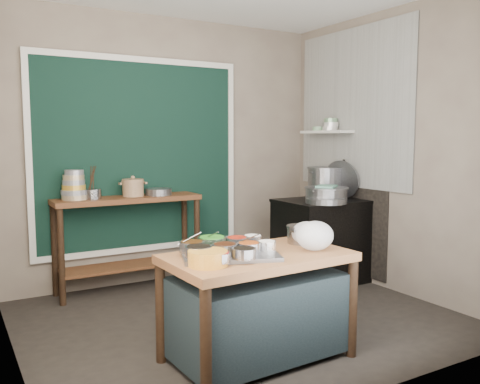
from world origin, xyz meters
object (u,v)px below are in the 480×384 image
condiment_tray (229,254)px  utensil_cup (93,194)px  steamer (326,194)px  saucepan (302,234)px  ceramic_crock (133,189)px  stove_block (323,242)px  stock_pot (325,182)px  yellow_basin (208,258)px  prep_table (258,307)px  back_counter (129,244)px

condiment_tray → utensil_cup: utensil_cup is taller
steamer → saucepan: bearing=-136.7°
utensil_cup → ceramic_crock: (0.42, 0.05, 0.03)m
stove_block → stock_pot: bearing=46.0°
yellow_basin → ceramic_crock: 2.19m
yellow_basin → ceramic_crock: bearing=83.4°
condiment_tray → prep_table: bearing=-7.8°
stove_block → yellow_basin: stove_block is taller
back_counter → ceramic_crock: bearing=14.8°
yellow_basin → saucepan: (0.92, 0.25, 0.02)m
prep_table → saucepan: saucepan is taller
condiment_tray → yellow_basin: size_ratio=2.54×
saucepan → back_counter: bearing=90.0°
stove_block → steamer: bearing=-119.0°
prep_table → condiment_tray: 0.44m
yellow_basin → utensil_cup: utensil_cup is taller
stock_pot → stove_block: bearing=-134.0°
yellow_basin → condiment_tray: bearing=32.4°
stock_pot → ceramic_crock: bearing=164.7°
stove_block → yellow_basin: (-2.09, -1.42, 0.37)m
back_counter → saucepan: (0.73, -1.90, 0.34)m
saucepan → utensil_cup: utensil_cup is taller
back_counter → utensil_cup: size_ratio=8.79×
saucepan → yellow_basin: bearing=174.2°
stock_pot → steamer: 0.43m
ceramic_crock → stock_pot: (2.02, -0.55, 0.02)m
stove_block → steamer: 0.55m
ceramic_crock → steamer: (1.76, -0.89, -0.07)m
stove_block → saucepan: 1.70m
stove_block → ceramic_crock: size_ratio=3.94×
back_counter → condiment_tray: size_ratio=2.30×
prep_table → yellow_basin: size_ratio=5.05×
utensil_cup → steamer: bearing=-21.1°
utensil_cup → stock_pot: bearing=-11.8°
saucepan → ceramic_crock: ceramic_crock is taller
saucepan → utensil_cup: bearing=99.0°
condiment_tray → stove_block: bearing=34.5°
back_counter → yellow_basin: back_counter is taller
saucepan → utensil_cup: (-1.08, 1.87, 0.18)m
yellow_basin → stock_pot: 2.80m
stove_block → ceramic_crock: bearing=157.9°
saucepan → ceramic_crock: bearing=88.2°
back_counter → saucepan: size_ratio=6.00×
utensil_cup → yellow_basin: bearing=-85.5°
stove_block → saucepan: bearing=-135.0°
prep_table → yellow_basin: bearing=-167.0°
saucepan → steamer: bearing=22.2°
saucepan → steamer: 1.50m
steamer → ceramic_crock: bearing=153.2°
prep_table → steamer: steamer is taller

